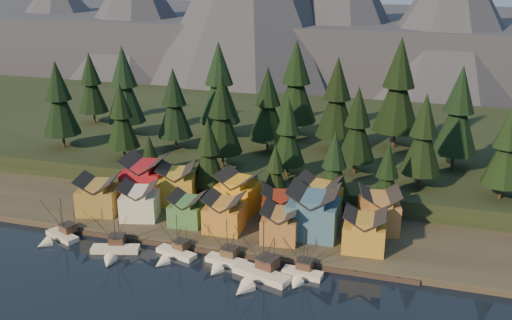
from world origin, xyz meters
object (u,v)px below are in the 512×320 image
(house_front_0, at_px, (98,194))
(house_back_1, at_px, (177,183))
(boat_0, at_px, (58,231))
(boat_1, at_px, (113,246))
(boat_4, at_px, (258,269))
(boat_5, at_px, (301,269))
(house_back_0, at_px, (145,177))
(boat_2, at_px, (173,249))
(house_front_1, at_px, (139,200))
(boat_3, at_px, (224,256))

(house_front_0, height_order, house_back_1, house_back_1)
(boat_0, bearing_deg, boat_1, 13.29)
(boat_0, distance_m, boat_1, 15.06)
(boat_4, height_order, boat_5, boat_4)
(boat_0, height_order, boat_4, boat_4)
(house_front_0, bearing_deg, boat_5, -26.98)
(boat_4, height_order, house_front_0, boat_4)
(house_front_0, relative_size, house_back_1, 0.99)
(house_front_0, bearing_deg, house_back_0, 45.25)
(boat_4, height_order, house_back_0, house_back_0)
(boat_2, xyz_separation_m, house_back_1, (-9.36, 23.08, 4.72))
(boat_5, distance_m, house_front_1, 42.94)
(boat_5, xyz_separation_m, house_back_0, (-44.74, 23.51, 5.18))
(house_back_0, bearing_deg, boat_4, -41.18)
(boat_3, relative_size, house_front_1, 1.08)
(boat_0, height_order, house_front_1, house_front_1)
(house_back_0, height_order, house_back_1, house_back_0)
(boat_4, distance_m, house_front_1, 36.95)
(boat_2, distance_m, house_front_1, 19.13)
(boat_3, height_order, house_front_0, house_front_0)
(boat_1, distance_m, house_back_1, 26.00)
(boat_2, height_order, boat_3, boat_3)
(boat_1, relative_size, house_front_1, 1.13)
(boat_2, xyz_separation_m, house_back_0, (-17.85, 23.16, 5.41))
(boat_1, relative_size, boat_4, 0.86)
(boat_5, relative_size, house_front_0, 0.98)
(boat_3, distance_m, boat_5, 15.84)
(boat_2, distance_m, boat_5, 26.90)
(boat_5, height_order, house_back_0, house_back_0)
(boat_5, xyz_separation_m, house_front_0, (-51.37, 12.80, 4.09))
(boat_3, xyz_separation_m, house_front_1, (-24.96, 12.57, 3.81))
(boat_1, height_order, house_back_0, house_back_0)
(boat_1, xyz_separation_m, house_back_0, (-5.56, 25.49, 5.30))
(boat_5, height_order, house_front_1, house_front_1)
(boat_3, relative_size, boat_4, 0.82)
(boat_4, relative_size, boat_5, 1.25)
(boat_3, height_order, boat_5, boat_3)
(house_back_0, relative_size, house_back_1, 1.03)
(house_back_0, bearing_deg, boat_2, -57.70)
(boat_1, distance_m, house_front_1, 15.45)
(boat_4, bearing_deg, house_front_1, 171.43)
(boat_0, xyz_separation_m, boat_4, (46.35, -3.44, 0.31))
(house_front_0, height_order, house_back_0, house_back_0)
(boat_1, height_order, boat_4, boat_4)
(boat_1, distance_m, boat_5, 39.23)
(house_back_1, bearing_deg, house_back_0, 164.55)
(boat_4, xyz_separation_m, house_back_1, (-28.53, 26.67, 4.21))
(boat_1, relative_size, boat_3, 1.04)
(boat_4, bearing_deg, boat_1, -164.89)
(boat_1, xyz_separation_m, house_back_1, (2.92, 25.42, 4.62))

